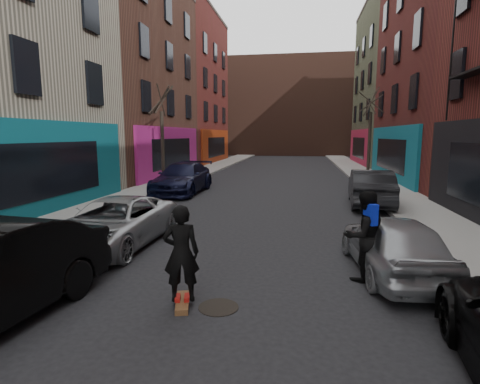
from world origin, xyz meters
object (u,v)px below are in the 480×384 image
(parked_right_far, at_px, (393,244))
(skateboarder, at_px, (181,253))
(parked_right_end, at_px, (370,188))
(tree_left_far, at_px, (162,128))
(tree_right_far, at_px, (370,126))
(pedestrian, at_px, (364,236))
(parked_left_far, at_px, (114,223))
(manhole, at_px, (218,307))
(skateboard, at_px, (182,303))
(parked_left_end, at_px, (182,178))

(parked_right_far, relative_size, skateboarder, 2.28)
(parked_right_end, bearing_deg, tree_left_far, -17.26)
(tree_right_far, height_order, parked_right_far, tree_right_far)
(parked_right_end, height_order, pedestrian, pedestrian)
(parked_left_far, bearing_deg, manhole, -39.67)
(parked_right_far, relative_size, skateboard, 4.86)
(tree_right_far, xyz_separation_m, skateboarder, (-6.50, -20.65, -2.58))
(parked_right_far, xyz_separation_m, skateboard, (-3.99, -2.20, -0.61))
(parked_left_far, xyz_separation_m, parked_right_end, (7.80, 7.23, 0.12))
(parked_right_end, bearing_deg, parked_right_far, 88.03)
(parked_left_end, relative_size, manhole, 7.58)
(parked_left_far, height_order, parked_right_end, parked_right_end)
(parked_left_far, bearing_deg, parked_right_end, 44.43)
(tree_right_far, bearing_deg, parked_right_end, -98.83)
(parked_left_end, distance_m, parked_right_end, 9.16)
(parked_right_end, distance_m, pedestrian, 8.76)
(parked_left_end, height_order, parked_right_end, parked_left_end)
(pedestrian, bearing_deg, manhole, 6.38)
(tree_right_far, distance_m, skateboard, 21.93)
(parked_left_end, relative_size, pedestrian, 2.86)
(parked_left_far, xyz_separation_m, parked_left_end, (-1.13, 9.29, 0.13))
(parked_left_far, xyz_separation_m, parked_right_far, (6.89, -0.93, 0.02))
(tree_left_far, distance_m, parked_left_end, 3.91)
(parked_right_end, bearing_deg, skateboarder, 69.10)
(skateboarder, relative_size, manhole, 2.44)
(parked_right_far, bearing_deg, pedestrian, 28.48)
(pedestrian, relative_size, manhole, 2.65)
(tree_left_far, xyz_separation_m, parked_right_end, (10.80, -4.29, -2.62))
(parked_right_far, bearing_deg, parked_left_far, -12.86)
(tree_left_far, bearing_deg, pedestrian, -54.52)
(tree_left_far, xyz_separation_m, parked_right_far, (9.89, -12.45, -2.72))
(parked_right_far, distance_m, pedestrian, 0.87)
(parked_right_end, bearing_deg, manhole, 72.05)
(tree_left_far, height_order, pedestrian, tree_left_far)
(parked_right_far, height_order, skateboard, parked_right_far)
(skateboard, height_order, manhole, skateboard)
(parked_right_far, bearing_deg, parked_left_end, -57.09)
(parked_left_far, distance_m, manhole, 4.76)
(tree_right_far, relative_size, parked_right_end, 1.47)
(tree_right_far, xyz_separation_m, manhole, (-5.86, -20.63, -3.52))
(parked_left_end, relative_size, parked_right_end, 1.14)
(tree_left_far, xyz_separation_m, tree_right_far, (12.40, 6.00, 0.15))
(parked_right_far, height_order, manhole, parked_right_far)
(parked_left_far, height_order, parked_left_end, parked_left_end)
(parked_right_far, bearing_deg, skateboard, 23.71)
(skateboarder, distance_m, manhole, 1.15)
(tree_right_far, height_order, skateboarder, tree_right_far)
(skateboard, bearing_deg, tree_left_far, 96.50)
(parked_right_far, distance_m, skateboard, 4.59)
(tree_left_far, relative_size, tree_right_far, 0.96)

